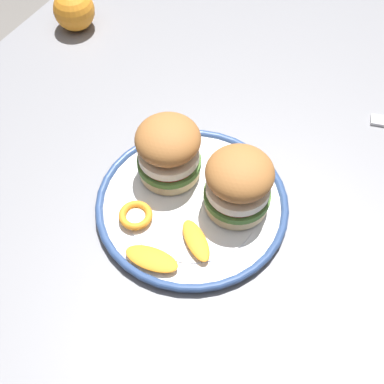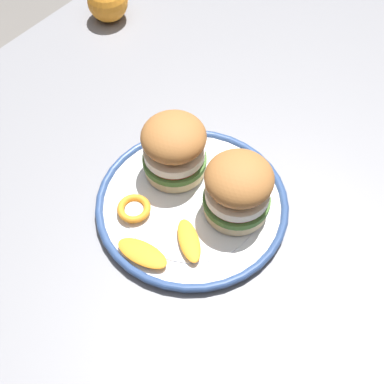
{
  "view_description": "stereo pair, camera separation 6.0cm",
  "coord_description": "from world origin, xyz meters",
  "views": [
    {
      "loc": [
        -0.38,
        -0.19,
        1.35
      ],
      "look_at": [
        -0.01,
        0.02,
        0.74
      ],
      "focal_mm": 48.23,
      "sensor_mm": 36.0,
      "label": 1
    },
    {
      "loc": [
        -0.35,
        -0.24,
        1.35
      ],
      "look_at": [
        -0.01,
        0.02,
        0.74
      ],
      "focal_mm": 48.23,
      "sensor_mm": 36.0,
      "label": 2
    }
  ],
  "objects": [
    {
      "name": "orange_peel_strip_short",
      "position": [
        -0.13,
        0.02,
        0.72
      ],
      "size": [
        0.04,
        0.08,
        0.01
      ],
      "color": "orange",
      "rests_on": "dinner_plate"
    },
    {
      "name": "ground_plane",
      "position": [
        0.0,
        0.0,
        0.0
      ],
      "size": [
        8.0,
        8.0,
        0.0
      ],
      "primitive_type": "plane",
      "color": "slate"
    },
    {
      "name": "dining_table",
      "position": [
        0.0,
        0.0,
        0.62
      ],
      "size": [
        1.35,
        1.07,
        0.7
      ],
      "color": "gray",
      "rests_on": "ground"
    },
    {
      "name": "sandwich_half_left",
      "position": [
        0.02,
        0.08,
        0.77
      ],
      "size": [
        0.1,
        0.1,
        0.1
      ],
      "color": "beige",
      "rests_on": "dinner_plate"
    },
    {
      "name": "dinner_plate",
      "position": [
        -0.01,
        0.02,
        0.71
      ],
      "size": [
        0.29,
        0.29,
        0.02
      ],
      "color": "white",
      "rests_on": "dining_table"
    },
    {
      "name": "orange_peel_curled",
      "position": [
        -0.08,
        0.08,
        0.72
      ],
      "size": [
        0.07,
        0.07,
        0.01
      ],
      "color": "orange",
      "rests_on": "dinner_plate"
    },
    {
      "name": "orange_peel_strip_long",
      "position": [
        -0.07,
        -0.02,
        0.72
      ],
      "size": [
        0.07,
        0.07,
        0.01
      ],
      "color": "orange",
      "rests_on": "dinner_plate"
    },
    {
      "name": "sandwich_half_right",
      "position": [
        0.01,
        -0.03,
        0.77
      ],
      "size": [
        0.1,
        0.1,
        0.1
      ],
      "color": "beige",
      "rests_on": "dinner_plate"
    },
    {
      "name": "whole_orange",
      "position": [
        0.24,
        0.43,
        0.74
      ],
      "size": [
        0.08,
        0.08,
        0.08
      ],
      "primitive_type": "sphere",
      "color": "orange",
      "rests_on": "dining_table"
    }
  ]
}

